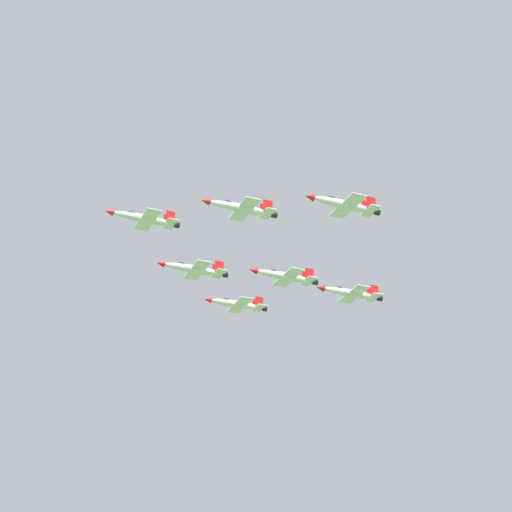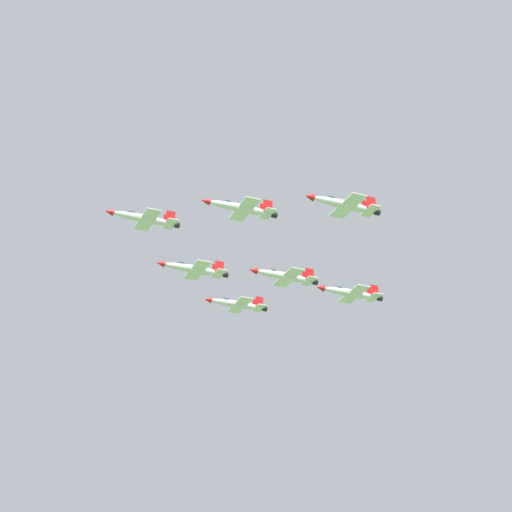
# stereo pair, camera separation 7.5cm
# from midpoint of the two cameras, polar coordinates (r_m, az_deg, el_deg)

# --- Properties ---
(jet_lead) EXTENTS (10.24, 16.45, 3.46)m
(jet_lead) POSITION_cam_midpoint_polar(r_m,az_deg,el_deg) (204.87, -6.64, 2.23)
(jet_lead) COLOR white
(jet_left_wingman) EXTENTS (10.39, 16.74, 3.52)m
(jet_left_wingman) POSITION_cam_midpoint_polar(r_m,az_deg,el_deg) (197.54, -0.89, 2.87)
(jet_left_wingman) COLOR white
(jet_right_wingman) EXTENTS (10.71, 17.25, 3.63)m
(jet_right_wingman) POSITION_cam_midpoint_polar(r_m,az_deg,el_deg) (219.97, -3.69, -0.77)
(jet_right_wingman) COLOR white
(jet_left_outer) EXTENTS (10.44, 16.72, 3.52)m
(jet_left_outer) POSITION_cam_midpoint_polar(r_m,az_deg,el_deg) (191.50, 5.28, 3.07)
(jet_left_outer) COLOR white
(jet_right_outer) EXTENTS (10.28, 16.57, 3.49)m
(jet_right_outer) POSITION_cam_midpoint_polar(r_m,az_deg,el_deg) (237.02, -1.12, -2.87)
(jet_right_outer) COLOR white
(jet_slot_rear) EXTENTS (10.35, 16.60, 3.50)m
(jet_slot_rear) POSITION_cam_midpoint_polar(r_m,az_deg,el_deg) (211.87, 1.75, -1.20)
(jet_slot_rear) COLOR white
(jet_trailing) EXTENTS (10.30, 16.59, 3.49)m
(jet_trailing) POSITION_cam_midpoint_polar(r_m,az_deg,el_deg) (218.30, 5.67, -2.19)
(jet_trailing) COLOR white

